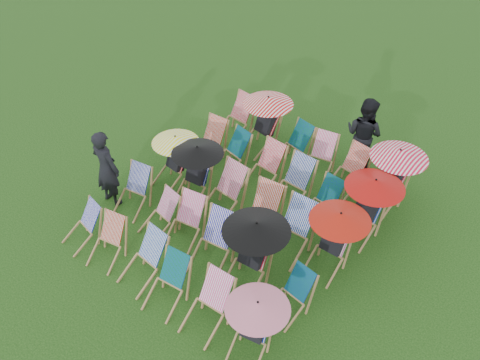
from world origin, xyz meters
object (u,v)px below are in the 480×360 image
Objects in this scene: deckchair_0 at (82,226)px; deckchair_5 at (252,328)px; deckchair_29 at (390,177)px; person_rear at (364,135)px; person_left at (106,168)px.

deckchair_0 is 4.06m from deckchair_5.
deckchair_29 reaches higher than deckchair_0.
person_rear reaches higher than deckchair_5.
deckchair_5 is 5.42m from person_rear.
deckchair_5 is 0.87× the size of deckchair_29.
person_rear reaches higher than person_left.
deckchair_0 is 0.47× the size of person_rear.
person_left reaches higher than deckchair_29.
deckchair_5 is at bearing 106.39° from person_rear.
person_rear is (-1.04, 0.75, 0.18)m from deckchair_29.
deckchair_5 is at bearing -83.12° from deckchair_29.
person_left is (-4.54, -3.58, 0.16)m from deckchair_29.
deckchair_5 is 0.68× the size of person_left.
person_left is (-4.55, 0.99, 0.25)m from deckchair_5.
deckchair_0 is at bearing 171.19° from deckchair_5.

